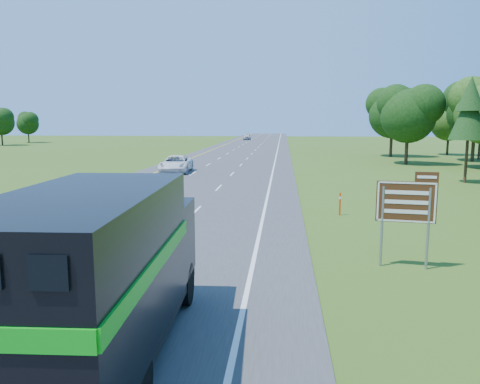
{
  "coord_description": "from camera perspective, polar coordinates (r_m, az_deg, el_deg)",
  "views": [
    {
      "loc": [
        6.47,
        -4.32,
        4.82
      ],
      "look_at": [
        4.5,
        16.97,
        1.58
      ],
      "focal_mm": 35.0,
      "sensor_mm": 36.0,
      "label": 1
    }
  ],
  "objects": [
    {
      "name": "delineator",
      "position": [
        24.67,
        12.09,
        -1.34
      ],
      "size": [
        0.1,
        0.05,
        1.18
      ],
      "color": "red",
      "rests_on": "ground"
    },
    {
      "name": "exit_sign",
      "position": [
        16.21,
        19.7,
        -1.6
      ],
      "size": [
        1.88,
        0.35,
        3.22
      ],
      "rotation": [
        0.0,
        0.0,
        -0.16
      ],
      "color": "gray",
      "rests_on": "ground"
    },
    {
      "name": "road",
      "position": [
        54.92,
        -1.51,
        3.6
      ],
      "size": [
        15.0,
        260.0,
        0.04
      ],
      "primitive_type": "cube",
      "color": "#38383A",
      "rests_on": "ground"
    },
    {
      "name": "lane_markings",
      "position": [
        54.91,
        -1.51,
        3.63
      ],
      "size": [
        11.15,
        260.0,
        0.01
      ],
      "color": "yellow",
      "rests_on": "road"
    },
    {
      "name": "horse_truck",
      "position": [
        9.41,
        -16.77,
        -9.47
      ],
      "size": [
        2.86,
        8.2,
        3.59
      ],
      "rotation": [
        0.0,
        0.0,
        0.04
      ],
      "color": "black",
      "rests_on": "road"
    },
    {
      "name": "far_car",
      "position": [
        123.05,
        0.84,
        6.74
      ],
      "size": [
        1.9,
        4.5,
        1.52
      ],
      "primitive_type": "imported",
      "rotation": [
        0.0,
        0.0,
        -0.03
      ],
      "color": "#B2B1B8",
      "rests_on": "road"
    },
    {
      "name": "white_suv",
      "position": [
        44.58,
        -7.8,
        3.41
      ],
      "size": [
        2.96,
        5.86,
        1.59
      ],
      "primitive_type": "imported",
      "rotation": [
        0.0,
        0.0,
        0.06
      ],
      "color": "white",
      "rests_on": "road"
    }
  ]
}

